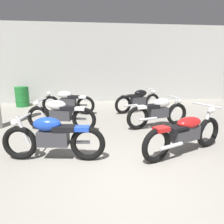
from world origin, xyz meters
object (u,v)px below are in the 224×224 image
(motorcycle_left_row_0, at_px, (53,137))
(motorcycle_right_row_0, at_px, (185,133))
(motorcycle_right_row_1, at_px, (158,112))
(oil_drum, at_px, (22,97))
(motorcycle_right_row_2, at_px, (138,100))
(motorcycle_left_row_1, at_px, (60,114))
(motorcycle_left_row_2, at_px, (68,102))

(motorcycle_left_row_0, distance_m, motorcycle_right_row_0, 2.61)
(motorcycle_right_row_1, xyz_separation_m, oil_drum, (-4.77, 3.65, -0.03))
(oil_drum, bearing_deg, motorcycle_right_row_1, -37.43)
(motorcycle_right_row_2, xyz_separation_m, oil_drum, (-4.68, 1.67, -0.03))
(motorcycle_right_row_0, distance_m, motorcycle_right_row_1, 1.85)
(motorcycle_right_row_0, distance_m, oil_drum, 7.23)
(motorcycle_right_row_2, bearing_deg, motorcycle_right_row_1, -87.45)
(motorcycle_right_row_1, height_order, oil_drum, motorcycle_right_row_1)
(motorcycle_left_row_1, distance_m, oil_drum, 4.14)
(motorcycle_left_row_0, relative_size, motorcycle_left_row_1, 1.02)
(motorcycle_left_row_2, distance_m, oil_drum, 2.63)
(motorcycle_right_row_0, xyz_separation_m, motorcycle_right_row_2, (-0.00, 3.83, 0.01))
(motorcycle_right_row_0, height_order, oil_drum, motorcycle_right_row_0)
(motorcycle_left_row_2, bearing_deg, motorcycle_right_row_1, -36.21)
(motorcycle_left_row_0, height_order, motorcycle_right_row_1, same)
(motorcycle_left_row_0, height_order, oil_drum, motorcycle_left_row_0)
(motorcycle_left_row_1, height_order, motorcycle_right_row_2, same)
(motorcycle_left_row_0, distance_m, oil_drum, 5.84)
(motorcycle_right_row_1, bearing_deg, motorcycle_left_row_0, -146.16)
(motorcycle_right_row_1, distance_m, motorcycle_right_row_2, 1.98)
(motorcycle_left_row_1, relative_size, oil_drum, 2.27)
(motorcycle_left_row_0, xyz_separation_m, motorcycle_left_row_2, (-0.02, 3.80, 0.00))
(motorcycle_right_row_0, height_order, motorcycle_right_row_1, motorcycle_right_row_0)
(motorcycle_left_row_1, xyz_separation_m, motorcycle_right_row_2, (2.67, 1.95, 0.00))
(motorcycle_left_row_2, height_order, motorcycle_right_row_2, same)
(motorcycle_left_row_2, relative_size, motorcycle_right_row_1, 1.00)
(motorcycle_left_row_2, xyz_separation_m, motorcycle_right_row_0, (2.64, -3.84, -0.01))
(oil_drum, bearing_deg, motorcycle_right_row_0, -49.59)
(motorcycle_left_row_2, distance_m, motorcycle_right_row_0, 4.66)
(motorcycle_left_row_2, height_order, motorcycle_right_row_1, same)
(motorcycle_left_row_2, relative_size, oil_drum, 2.29)
(motorcycle_left_row_0, height_order, motorcycle_left_row_2, same)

